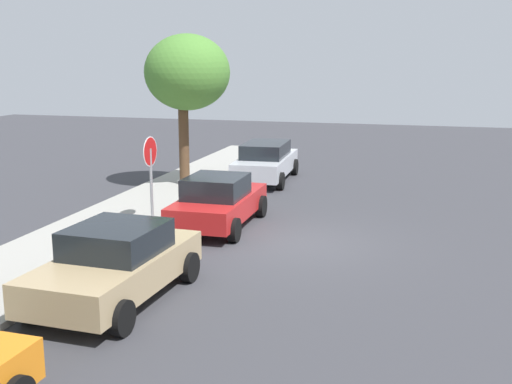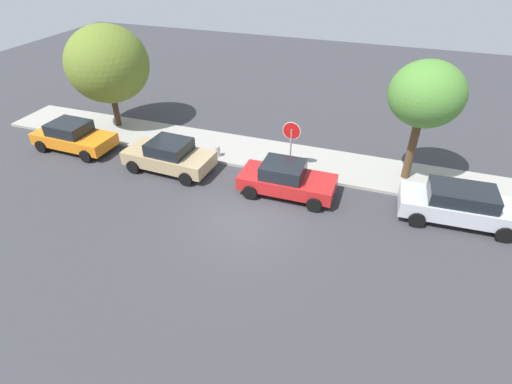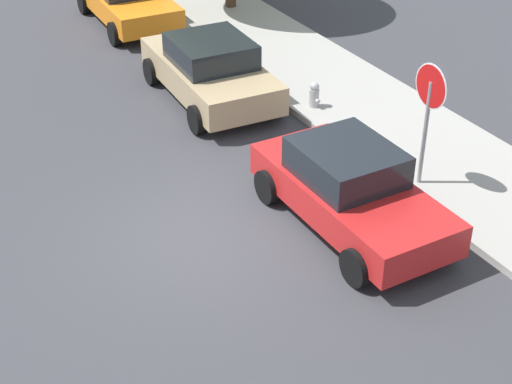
{
  "view_description": "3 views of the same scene",
  "coord_description": "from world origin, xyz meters",
  "px_view_note": "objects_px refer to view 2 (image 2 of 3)",
  "views": [
    {
      "loc": [
        -15.55,
        -3.22,
        4.69
      ],
      "look_at": [
        1.25,
        1.42,
        0.99
      ],
      "focal_mm": 45.0,
      "sensor_mm": 36.0,
      "label": 1
    },
    {
      "loc": [
        4.48,
        -11.57,
        9.82
      ],
      "look_at": [
        0.04,
        1.06,
        0.74
      ],
      "focal_mm": 28.0,
      "sensor_mm": 36.0,
      "label": 2
    },
    {
      "loc": [
        10.12,
        -4.56,
        7.88
      ],
      "look_at": [
        0.75,
        0.66,
        1.11
      ],
      "focal_mm": 55.0,
      "sensor_mm": 36.0,
      "label": 3
    }
  ],
  "objects_px": {
    "parked_car_tan": "(169,156)",
    "street_tree_near_corner": "(426,95)",
    "fire_hydrant": "(218,152)",
    "stop_sign": "(291,138)",
    "parked_car_orange": "(73,136)",
    "parked_car_red": "(286,179)",
    "parked_car_silver": "(460,204)",
    "street_tree_mid_block": "(108,64)"
  },
  "relations": [
    {
      "from": "street_tree_mid_block",
      "to": "parked_car_tan",
      "type": "bearing_deg",
      "value": -32.33
    },
    {
      "from": "parked_car_tan",
      "to": "parked_car_silver",
      "type": "relative_size",
      "value": 0.93
    },
    {
      "from": "parked_car_tan",
      "to": "street_tree_mid_block",
      "type": "bearing_deg",
      "value": 147.67
    },
    {
      "from": "parked_car_orange",
      "to": "street_tree_mid_block",
      "type": "distance_m",
      "value": 4.23
    },
    {
      "from": "parked_car_orange",
      "to": "parked_car_red",
      "type": "bearing_deg",
      "value": -1.72
    },
    {
      "from": "parked_car_tan",
      "to": "street_tree_near_corner",
      "type": "relative_size",
      "value": 0.78
    },
    {
      "from": "stop_sign",
      "to": "parked_car_red",
      "type": "relative_size",
      "value": 0.62
    },
    {
      "from": "parked_car_tan",
      "to": "street_tree_near_corner",
      "type": "distance_m",
      "value": 11.44
    },
    {
      "from": "stop_sign",
      "to": "street_tree_mid_block",
      "type": "distance_m",
      "value": 10.81
    },
    {
      "from": "parked_car_silver",
      "to": "parked_car_orange",
      "type": "xyz_separation_m",
      "value": [
        -18.29,
        -0.07,
        -0.04
      ]
    },
    {
      "from": "stop_sign",
      "to": "parked_car_orange",
      "type": "distance_m",
      "value": 11.24
    },
    {
      "from": "street_tree_near_corner",
      "to": "fire_hydrant",
      "type": "xyz_separation_m",
      "value": [
        -8.92,
        -0.89,
        -3.73
      ]
    },
    {
      "from": "parked_car_red",
      "to": "street_tree_mid_block",
      "type": "xyz_separation_m",
      "value": [
        -10.87,
        3.4,
        2.87
      ]
    },
    {
      "from": "street_tree_near_corner",
      "to": "fire_hydrant",
      "type": "height_order",
      "value": "street_tree_near_corner"
    },
    {
      "from": "parked_car_tan",
      "to": "parked_car_orange",
      "type": "relative_size",
      "value": 1.01
    },
    {
      "from": "stop_sign",
      "to": "parked_car_tan",
      "type": "bearing_deg",
      "value": -162.53
    },
    {
      "from": "fire_hydrant",
      "to": "parked_car_orange",
      "type": "bearing_deg",
      "value": -168.3
    },
    {
      "from": "street_tree_near_corner",
      "to": "parked_car_silver",
      "type": "bearing_deg",
      "value": -49.84
    },
    {
      "from": "parked_car_red",
      "to": "parked_car_tan",
      "type": "bearing_deg",
      "value": 178.48
    },
    {
      "from": "parked_car_tan",
      "to": "fire_hydrant",
      "type": "bearing_deg",
      "value": 45.27
    },
    {
      "from": "street_tree_near_corner",
      "to": "fire_hydrant",
      "type": "distance_m",
      "value": 9.71
    },
    {
      "from": "parked_car_orange",
      "to": "street_tree_near_corner",
      "type": "distance_m",
      "value": 16.83
    },
    {
      "from": "parked_car_red",
      "to": "fire_hydrant",
      "type": "relative_size",
      "value": 5.69
    },
    {
      "from": "parked_car_red",
      "to": "parked_car_tan",
      "type": "xyz_separation_m",
      "value": [
        -5.74,
        0.15,
        0.01
      ]
    },
    {
      "from": "parked_car_tan",
      "to": "street_tree_near_corner",
      "type": "height_order",
      "value": "street_tree_near_corner"
    },
    {
      "from": "parked_car_red",
      "to": "street_tree_near_corner",
      "type": "height_order",
      "value": "street_tree_near_corner"
    },
    {
      "from": "stop_sign",
      "to": "parked_car_tan",
      "type": "distance_m",
      "value": 5.75
    },
    {
      "from": "stop_sign",
      "to": "parked_car_silver",
      "type": "distance_m",
      "value": 7.4
    },
    {
      "from": "parked_car_orange",
      "to": "fire_hydrant",
      "type": "distance_m",
      "value": 7.56
    },
    {
      "from": "parked_car_silver",
      "to": "parked_car_orange",
      "type": "distance_m",
      "value": 18.29
    },
    {
      "from": "parked_car_tan",
      "to": "street_tree_mid_block",
      "type": "xyz_separation_m",
      "value": [
        -5.13,
        3.25,
        2.86
      ]
    },
    {
      "from": "stop_sign",
      "to": "fire_hydrant",
      "type": "bearing_deg",
      "value": 179.67
    },
    {
      "from": "parked_car_red",
      "to": "parked_car_silver",
      "type": "bearing_deg",
      "value": 3.46
    },
    {
      "from": "stop_sign",
      "to": "fire_hydrant",
      "type": "distance_m",
      "value": 3.95
    },
    {
      "from": "parked_car_silver",
      "to": "street_tree_near_corner",
      "type": "relative_size",
      "value": 0.84
    },
    {
      "from": "parked_car_orange",
      "to": "street_tree_near_corner",
      "type": "bearing_deg",
      "value": 8.43
    },
    {
      "from": "parked_car_orange",
      "to": "parked_car_silver",
      "type": "bearing_deg",
      "value": 0.23
    },
    {
      "from": "parked_car_tan",
      "to": "street_tree_near_corner",
      "type": "xyz_separation_m",
      "value": [
        10.62,
        2.61,
        3.35
      ]
    },
    {
      "from": "stop_sign",
      "to": "parked_car_silver",
      "type": "xyz_separation_m",
      "value": [
        7.2,
        -1.44,
        -0.98
      ]
    },
    {
      "from": "parked_car_red",
      "to": "parked_car_silver",
      "type": "distance_m",
      "value": 6.88
    },
    {
      "from": "fire_hydrant",
      "to": "street_tree_mid_block",
      "type": "bearing_deg",
      "value": 167.43
    },
    {
      "from": "parked_car_orange",
      "to": "street_tree_mid_block",
      "type": "bearing_deg",
      "value": 79.65
    }
  ]
}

